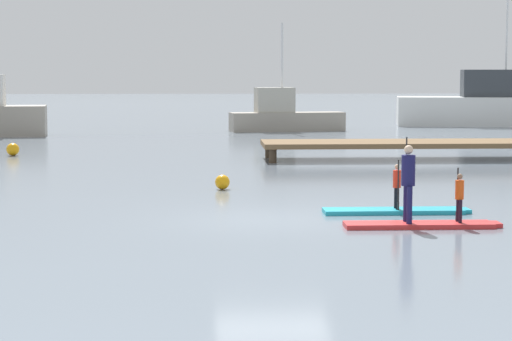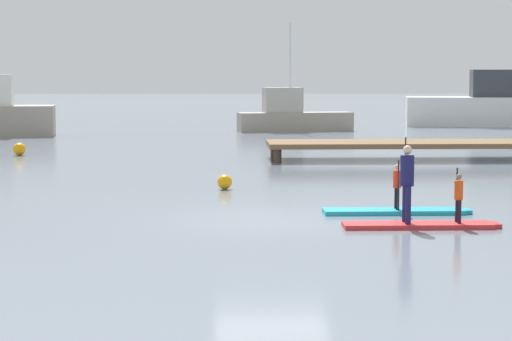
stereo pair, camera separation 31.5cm
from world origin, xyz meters
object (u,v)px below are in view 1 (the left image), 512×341
(paddler_adult, at_px, (408,178))
(mooring_buoy_mid, at_px, (13,149))
(paddler_child_solo, at_px, (397,184))
(paddleboard_near, at_px, (396,211))
(paddleboard_far, at_px, (422,225))
(paddler_child_front, at_px, (459,195))
(mooring_buoy_near, at_px, (222,182))
(fishing_boat_white_large, at_px, (486,106))
(motor_boat_small_navy, at_px, (284,116))

(paddler_adult, distance_m, mooring_buoy_mid, 21.14)
(paddler_child_solo, height_order, mooring_buoy_mid, paddler_child_solo)
(paddleboard_near, xyz_separation_m, paddleboard_far, (0.14, -2.00, 0.00))
(paddleboard_near, relative_size, paddler_adult, 1.90)
(paddleboard_near, bearing_deg, paddler_child_front, -65.23)
(mooring_buoy_near, distance_m, mooring_buoy_mid, 13.55)
(paddler_adult, relative_size, fishing_boat_white_large, 0.17)
(paddler_child_solo, relative_size, motor_boat_small_navy, 0.18)
(fishing_boat_white_large, bearing_deg, paddleboard_far, -108.43)
(paddler_child_solo, height_order, motor_boat_small_navy, motor_boat_small_navy)
(fishing_boat_white_large, height_order, motor_boat_small_navy, fishing_boat_white_large)
(paddler_child_solo, distance_m, paddler_adult, 2.01)
(fishing_boat_white_large, distance_m, mooring_buoy_near, 34.23)
(paddler_child_solo, distance_m, mooring_buoy_near, 6.10)
(paddleboard_near, height_order, motor_boat_small_navy, motor_boat_small_navy)
(paddleboard_near, relative_size, paddler_child_solo, 2.94)
(fishing_boat_white_large, bearing_deg, paddler_child_front, -107.34)
(paddleboard_far, height_order, fishing_boat_white_large, fishing_boat_white_large)
(mooring_buoy_mid, bearing_deg, paddleboard_near, -53.01)
(paddleboard_near, height_order, paddler_child_front, paddler_child_front)
(paddleboard_far, bearing_deg, paddleboard_near, 94.02)
(paddler_child_solo, bearing_deg, paddler_child_front, -65.20)
(fishing_boat_white_large, bearing_deg, mooring_buoy_mid, -141.71)
(fishing_boat_white_large, bearing_deg, paddleboard_near, -109.62)
(fishing_boat_white_large, bearing_deg, mooring_buoy_near, -118.42)
(paddler_child_front, relative_size, mooring_buoy_near, 2.78)
(paddler_adult, xyz_separation_m, mooring_buoy_mid, (-11.63, 17.64, -0.78))
(paddler_adult, bearing_deg, motor_boat_small_navy, 89.85)
(mooring_buoy_near, bearing_deg, paddleboard_near, -49.95)
(paddleboard_near, bearing_deg, mooring_buoy_mid, 126.99)
(paddleboard_far, height_order, mooring_buoy_near, mooring_buoy_near)
(paddler_child_front, bearing_deg, paddleboard_near, 114.77)
(paddler_adult, height_order, fishing_boat_white_large, fishing_boat_white_large)
(paddler_child_front, bearing_deg, motor_boat_small_navy, 91.77)
(motor_boat_small_navy, distance_m, mooring_buoy_mid, 18.78)
(mooring_buoy_near, relative_size, mooring_buoy_mid, 0.83)
(paddler_child_front, distance_m, mooring_buoy_near, 8.21)
(paddler_child_front, bearing_deg, mooring_buoy_mid, 125.77)
(paddler_child_front, xyz_separation_m, mooring_buoy_near, (-4.82, 6.63, -0.47))
(paddler_child_front, xyz_separation_m, fishing_boat_white_large, (11.46, 36.72, 0.53))
(paddler_adult, relative_size, motor_boat_small_navy, 0.28)
(paddleboard_near, distance_m, mooring_buoy_near, 6.07)
(paddleboard_far, xyz_separation_m, mooring_buoy_near, (-4.04, 6.64, 0.15))
(paddler_child_front, bearing_deg, paddleboard_far, -179.36)
(fishing_boat_white_large, distance_m, mooring_buoy_mid, 30.81)
(paddleboard_near, xyz_separation_m, paddler_child_front, (0.92, -1.99, 0.62))
(fishing_boat_white_large, xyz_separation_m, motor_boat_small_navy, (-12.46, -4.41, -0.37))
(motor_boat_small_navy, bearing_deg, fishing_boat_white_large, 19.49)
(paddler_child_solo, bearing_deg, paddleboard_near, 110.92)
(paddleboard_near, xyz_separation_m, paddler_adult, (-0.17, -1.99, 0.98))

